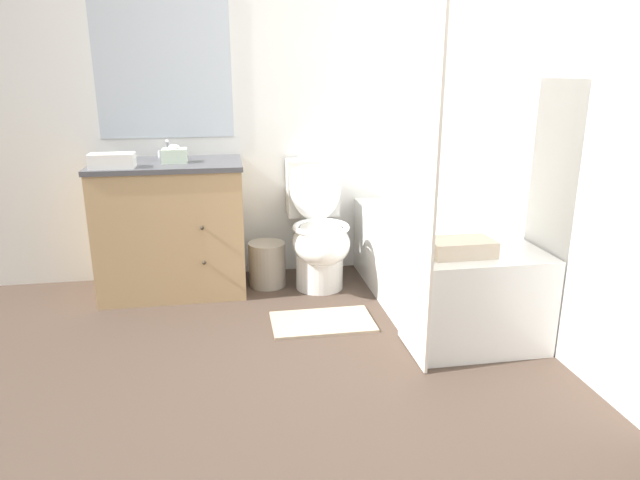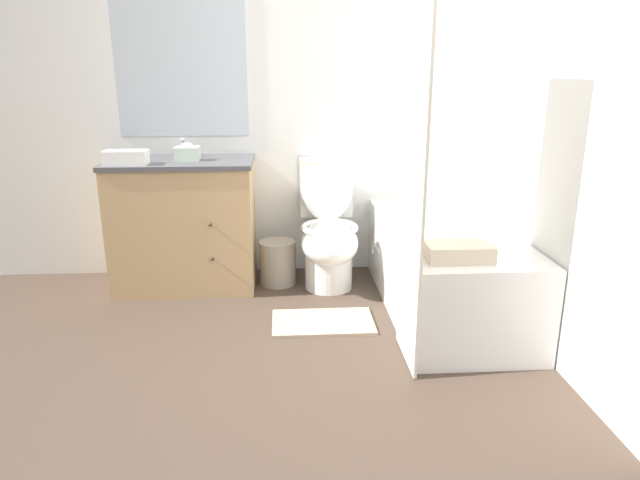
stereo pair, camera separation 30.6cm
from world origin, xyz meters
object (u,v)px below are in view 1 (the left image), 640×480
vanity_cabinet (172,226)px  bath_towel_folded (461,247)px  toilet (318,233)px  tissue_box (175,155)px  hand_towel_folded (112,161)px  sink_faucet (169,152)px  bath_mat (322,322)px  wastebasket (267,264)px  bathtub (437,264)px

vanity_cabinet → bath_towel_folded: 1.84m
toilet → tissue_box: (-0.88, 0.05, 0.52)m
vanity_cabinet → tissue_box: 0.46m
bath_towel_folded → vanity_cabinet: bearing=144.2°
toilet → hand_towel_folded: 1.33m
sink_faucet → bath_mat: 1.50m
wastebasket → vanity_cabinet: bearing=177.9°
tissue_box → bath_mat: (0.81, -0.65, -0.88)m
sink_faucet → bath_towel_folded: bearing=-40.5°
sink_faucet → wastebasket: 0.97m
toilet → bath_towel_folded: (0.55, -0.99, 0.18)m
wastebasket → hand_towel_folded: (-0.89, -0.15, 0.74)m
hand_towel_folded → bath_mat: bearing=-23.7°
bathtub → wastebasket: 1.11m
toilet → sink_faucet: bearing=163.3°
bathtub → bath_towel_folded: 0.65m
vanity_cabinet → sink_faucet: size_ratio=6.43×
sink_faucet → bath_mat: bearing=-45.5°
sink_faucet → bathtub: bearing=-23.6°
sink_faucet → tissue_box: 0.23m
vanity_cabinet → toilet: size_ratio=1.02×
hand_towel_folded → bath_towel_folded: hand_towel_folded is taller
wastebasket → bath_towel_folded: size_ratio=0.93×
bath_mat → hand_towel_folded: bearing=156.3°
vanity_cabinet → sink_faucet: (-0.00, 0.20, 0.45)m
bathtub → bath_towel_folded: size_ratio=4.84×
vanity_cabinet → hand_towel_folded: size_ratio=3.60×
hand_towel_folded → tissue_box: bearing=22.7°
tissue_box → bath_towel_folded: 1.81m
wastebasket → bath_mat: 0.72m
vanity_cabinet → tissue_box: size_ratio=6.10×
wastebasket → tissue_box: bearing=-179.3°
toilet → bath_mat: size_ratio=1.54×
sink_faucet → hand_towel_folded: size_ratio=0.56×
wastebasket → hand_towel_folded: bearing=-170.4°
vanity_cabinet → hand_towel_folded: 0.56m
hand_towel_folded → bath_towel_folded: bearing=-26.9°
wastebasket → bath_towel_folded: 1.43m
vanity_cabinet → hand_towel_folded: bearing=-149.4°
bath_towel_folded → tissue_box: bearing=144.0°
wastebasket → bath_towel_folded: bath_towel_folded is taller
bathtub → wastebasket: (-1.00, 0.48, -0.11)m
bathtub → wastebasket: bearing=154.4°
tissue_box → hand_towel_folded: size_ratio=0.59×
toilet → bathtub: 0.79m
sink_faucet → wastebasket: sink_faucet is taller
bathtub → tissue_box: tissue_box is taller
bath_mat → wastebasket: bearing=111.6°
toilet → bathtub: (0.66, -0.42, -0.11)m
tissue_box → bath_towel_folded: size_ratio=0.47×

